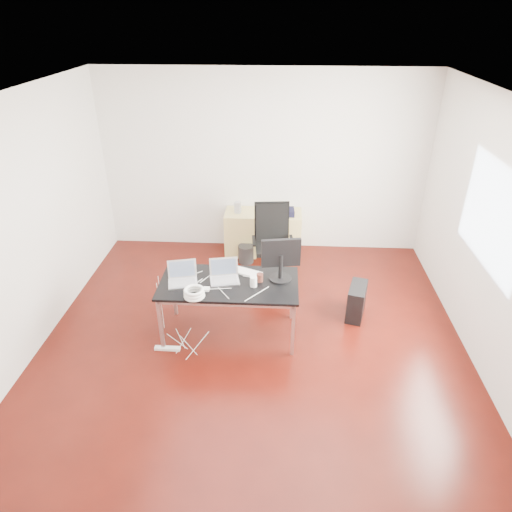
# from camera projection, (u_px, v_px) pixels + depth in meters

# --- Properties ---
(room_shell) EXTENTS (5.00, 5.00, 5.00)m
(room_shell) POSITION_uv_depth(u_px,v_px,m) (256.00, 235.00, 4.82)
(room_shell) COLOR #360A06
(room_shell) RESTS_ON ground
(desk) EXTENTS (1.60, 0.80, 0.73)m
(desk) POSITION_uv_depth(u_px,v_px,m) (229.00, 286.00, 5.29)
(desk) COLOR black
(desk) RESTS_ON ground
(office_chair) EXTENTS (0.52, 0.54, 1.08)m
(office_chair) POSITION_uv_depth(u_px,v_px,m) (272.00, 239.00, 6.52)
(office_chair) COLOR black
(office_chair) RESTS_ON ground
(filing_cabinet_left) EXTENTS (0.50, 0.50, 0.70)m
(filing_cabinet_left) POSITION_uv_depth(u_px,v_px,m) (241.00, 232.00, 7.29)
(filing_cabinet_left) COLOR tan
(filing_cabinet_left) RESTS_ON ground
(filing_cabinet_right) EXTENTS (0.50, 0.50, 0.70)m
(filing_cabinet_right) POSITION_uv_depth(u_px,v_px,m) (285.00, 233.00, 7.26)
(filing_cabinet_right) COLOR tan
(filing_cabinet_right) RESTS_ON ground
(pc_tower) EXTENTS (0.31, 0.49, 0.44)m
(pc_tower) POSITION_uv_depth(u_px,v_px,m) (357.00, 301.00, 5.82)
(pc_tower) COLOR black
(pc_tower) RESTS_ON ground
(wastebasket) EXTENTS (0.28, 0.28, 0.28)m
(wastebasket) POSITION_uv_depth(u_px,v_px,m) (246.00, 254.00, 7.09)
(wastebasket) COLOR black
(wastebasket) RESTS_ON ground
(power_strip) EXTENTS (0.30, 0.06, 0.04)m
(power_strip) POSITION_uv_depth(u_px,v_px,m) (167.00, 348.00, 5.33)
(power_strip) COLOR white
(power_strip) RESTS_ON ground
(laptop_left) EXTENTS (0.38, 0.32, 0.23)m
(laptop_left) POSITION_uv_depth(u_px,v_px,m) (182.00, 277.00, 5.25)
(laptop_left) COLOR silver
(laptop_left) RESTS_ON desk
(laptop_right) EXTENTS (0.38, 0.32, 0.23)m
(laptop_right) POSITION_uv_depth(u_px,v_px,m) (224.00, 275.00, 5.29)
(laptop_right) COLOR silver
(laptop_right) RESTS_ON desk
(monitor) EXTENTS (0.45, 0.26, 0.51)m
(monitor) POSITION_uv_depth(u_px,v_px,m) (281.00, 257.00, 5.20)
(monitor) COLOR black
(monitor) RESTS_ON desk
(keyboard) EXTENTS (0.46, 0.30, 0.02)m
(keyboard) POSITION_uv_depth(u_px,v_px,m) (244.00, 271.00, 5.45)
(keyboard) COLOR white
(keyboard) RESTS_ON desk
(cup_white) EXTENTS (0.08, 0.08, 0.12)m
(cup_white) POSITION_uv_depth(u_px,v_px,m) (253.00, 282.00, 5.16)
(cup_white) COLOR white
(cup_white) RESTS_ON desk
(cup_brown) EXTENTS (0.09, 0.09, 0.10)m
(cup_brown) POSITION_uv_depth(u_px,v_px,m) (260.00, 278.00, 5.26)
(cup_brown) COLOR #52251C
(cup_brown) RESTS_ON desk
(cable_coil) EXTENTS (0.24, 0.24, 0.11)m
(cable_coil) POSITION_uv_depth(u_px,v_px,m) (194.00, 293.00, 4.97)
(cable_coil) COLOR white
(cable_coil) RESTS_ON desk
(power_adapter) EXTENTS (0.07, 0.07, 0.03)m
(power_adapter) POSITION_uv_depth(u_px,v_px,m) (206.00, 289.00, 5.11)
(power_adapter) COLOR white
(power_adapter) RESTS_ON desk
(speaker) EXTENTS (0.10, 0.10, 0.18)m
(speaker) POSITION_uv_depth(u_px,v_px,m) (238.00, 207.00, 7.05)
(speaker) COLOR #9E9E9E
(speaker) RESTS_ON filing_cabinet_left
(navy_garment) EXTENTS (0.31, 0.26, 0.09)m
(navy_garment) POSITION_uv_depth(u_px,v_px,m) (284.00, 212.00, 7.01)
(navy_garment) COLOR black
(navy_garment) RESTS_ON filing_cabinet_right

